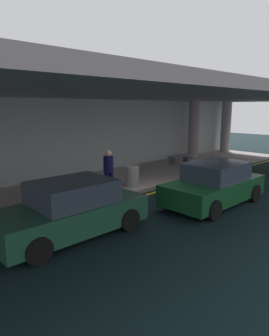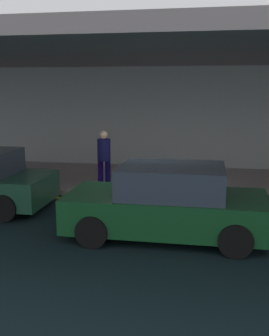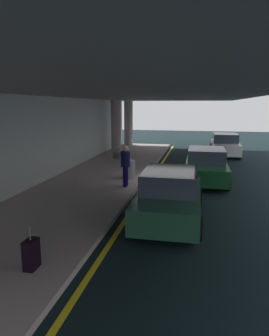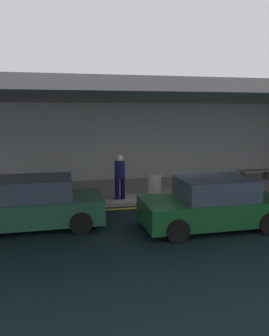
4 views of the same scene
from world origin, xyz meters
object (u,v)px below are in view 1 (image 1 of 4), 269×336
object	(u,v)px
car_dark_green	(214,185)
car_dark_green_no2	(71,210)
trash_bin_steel	(132,176)
support_column_center	(226,127)
support_column_left_mid	(194,130)
bench_metal	(179,158)
traveler_with_luggage	(109,169)

from	to	relation	value
car_dark_green	car_dark_green_no2	size ratio (longest dim) A/B	1.00
car_dark_green	trash_bin_steel	distance (m)	3.51
car_dark_green_no2	trash_bin_steel	bearing A→B (deg)	27.48
support_column_center	car_dark_green	distance (m)	12.88
support_column_left_mid	car_dark_green_no2	world-z (taller)	support_column_left_mid
car_dark_green	bench_metal	world-z (taller)	car_dark_green
support_column_left_mid	bench_metal	distance (m)	2.97
traveler_with_luggage	trash_bin_steel	distance (m)	1.50
bench_metal	trash_bin_steel	world-z (taller)	trash_bin_steel
support_column_left_mid	trash_bin_steel	world-z (taller)	support_column_left_mid
traveler_with_luggage	trash_bin_steel	bearing A→B (deg)	148.74
bench_metal	car_dark_green	bearing A→B (deg)	-131.99
support_column_left_mid	traveler_with_luggage	size ratio (longest dim) A/B	2.17
traveler_with_luggage	bench_metal	world-z (taller)	traveler_with_luggage
car_dark_green	trash_bin_steel	xyz separation A→B (m)	(-0.79, 3.42, -0.14)
support_column_center	traveler_with_luggage	distance (m)	13.76
car_dark_green_no2	traveler_with_luggage	world-z (taller)	traveler_with_luggage
car_dark_green_no2	bench_metal	size ratio (longest dim) A/B	2.56
car_dark_green_no2	bench_metal	bearing A→B (deg)	22.86
support_column_left_mid	bench_metal	bearing A→B (deg)	-161.79
support_column_left_mid	car_dark_green_no2	xyz separation A→B (m)	(-12.38, -4.97, -1.26)
support_column_center	trash_bin_steel	bearing A→B (deg)	-167.25
bench_metal	trash_bin_steel	size ratio (longest dim) A/B	1.88
traveler_with_luggage	trash_bin_steel	xyz separation A→B (m)	(1.39, 0.17, -0.54)
support_column_left_mid	support_column_center	world-z (taller)	same
support_column_left_mid	trash_bin_steel	size ratio (longest dim) A/B	4.29
support_column_center	bench_metal	size ratio (longest dim) A/B	2.28
car_dark_green	bench_metal	size ratio (longest dim) A/B	2.56
traveler_with_luggage	bench_metal	bearing A→B (deg)	158.30
support_column_center	trash_bin_steel	xyz separation A→B (m)	(-12.04, -2.72, -1.40)
support_column_left_mid	bench_metal	size ratio (longest dim) A/B	2.28
support_column_center	car_dark_green	xyz separation A→B (m)	(-11.25, -6.14, -1.26)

